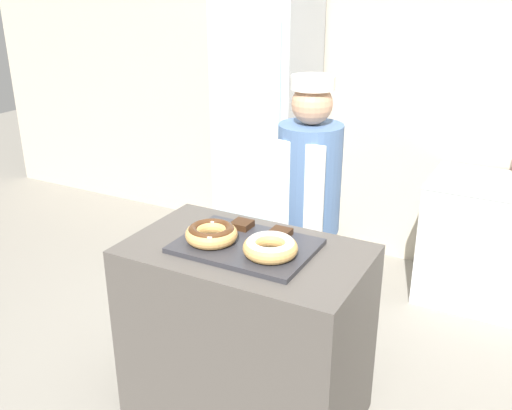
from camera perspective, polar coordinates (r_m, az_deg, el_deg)
name	(u,v)px	position (r m, az deg, el deg)	size (l,w,h in m)	color
ground_plane	(247,410)	(3.16, -0.90, -19.79)	(14.00, 14.00, 0.00)	gray
wall_back	(384,86)	(4.42, 12.71, 11.49)	(8.00, 0.06, 2.70)	#BCB29E
display_counter	(246,334)	(2.87, -0.96, -12.77)	(1.12, 0.67, 0.94)	#4C4742
serving_tray	(246,246)	(2.63, -1.02, -4.11)	(0.62, 0.44, 0.02)	#2D2D33
donut_chocolate_glaze	(211,233)	(2.64, -4.48, -2.81)	(0.24, 0.24, 0.08)	tan
donut_light_glaze	(270,247)	(2.50, 1.44, -4.18)	(0.24, 0.24, 0.08)	tan
brownie_back_left	(242,225)	(2.79, -1.41, -1.96)	(0.09, 0.09, 0.03)	#382111
brownie_back_right	(280,233)	(2.70, 2.46, -2.80)	(0.09, 0.09, 0.03)	#382111
baker_person	(308,216)	(3.17, 5.18, -1.08)	(0.35, 0.35, 1.64)	#4C4C51
beverage_fridge	(267,132)	(4.42, 1.08, 7.35)	(0.64, 0.64, 1.99)	#ADB2B7
chest_freezer	(504,245)	(4.18, 23.59, -3.67)	(1.04, 0.62, 0.86)	white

